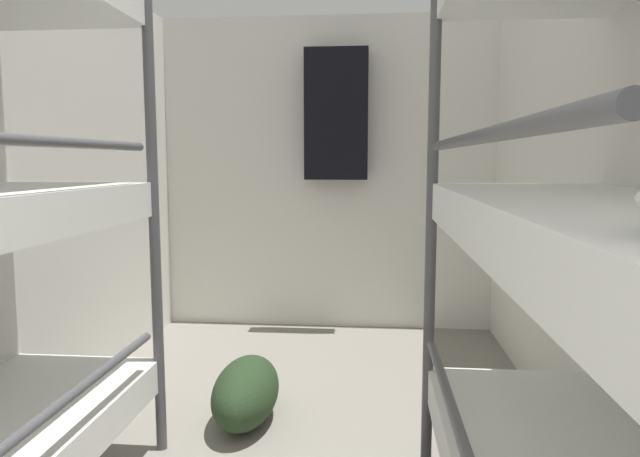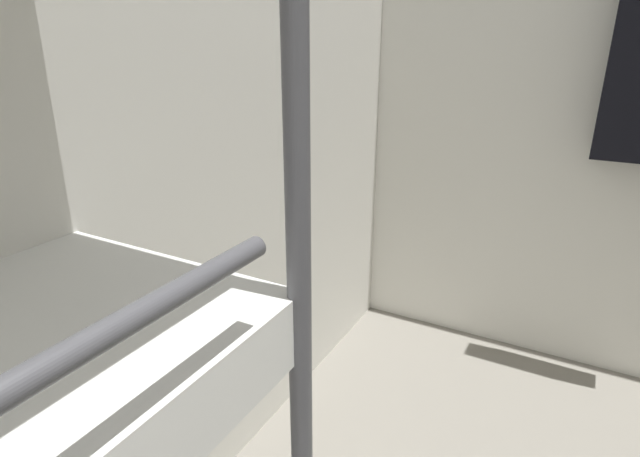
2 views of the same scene
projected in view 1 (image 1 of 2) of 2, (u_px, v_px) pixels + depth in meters
wall_back at (327, 175)px, 4.16m from camera, size 2.50×0.06×2.25m
bunk_stack_right_near at (625, 229)px, 1.22m from camera, size 0.65×1.87×2.05m
duffel_bag at (246, 392)px, 2.68m from camera, size 0.30×0.59×0.30m
hanging_coat at (336, 115)px, 3.95m from camera, size 0.44×0.12×0.90m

